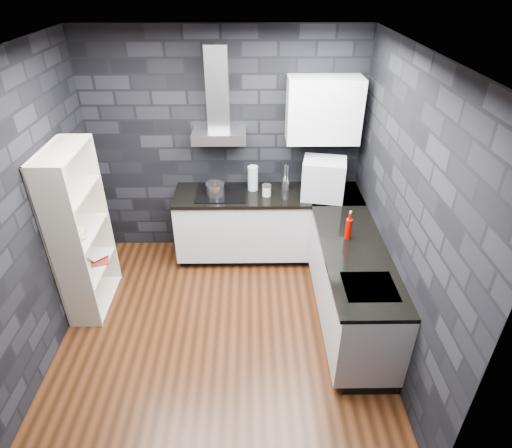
{
  "coord_description": "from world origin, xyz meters",
  "views": [
    {
      "loc": [
        0.3,
        -3.17,
        3.25
      ],
      "look_at": [
        0.35,
        0.45,
        1.0
      ],
      "focal_mm": 30.0,
      "sensor_mm": 36.0,
      "label": 1
    }
  ],
  "objects_px": {
    "appliance_garage": "(323,179)",
    "red_bottle": "(348,229)",
    "storage_jar": "(267,191)",
    "glass_vase": "(253,178)",
    "pot": "(215,189)",
    "fruit_bowl": "(76,235)",
    "utensil_crock": "(285,185)",
    "bookshelf": "(81,233)"
  },
  "relations": [
    {
      "from": "glass_vase",
      "to": "utensil_crock",
      "type": "bearing_deg",
      "value": -0.95
    },
    {
      "from": "pot",
      "to": "fruit_bowl",
      "type": "xyz_separation_m",
      "value": [
        -1.31,
        -0.9,
        -0.04
      ]
    },
    {
      "from": "utensil_crock",
      "to": "red_bottle",
      "type": "height_order",
      "value": "red_bottle"
    },
    {
      "from": "bookshelf",
      "to": "red_bottle",
      "type": "bearing_deg",
      "value": -15.11
    },
    {
      "from": "pot",
      "to": "bookshelf",
      "type": "xyz_separation_m",
      "value": [
        -1.31,
        -0.8,
        -0.07
      ]
    },
    {
      "from": "utensil_crock",
      "to": "appliance_garage",
      "type": "bearing_deg",
      "value": -25.09
    },
    {
      "from": "utensil_crock",
      "to": "appliance_garage",
      "type": "xyz_separation_m",
      "value": [
        0.41,
        -0.19,
        0.16
      ]
    },
    {
      "from": "glass_vase",
      "to": "red_bottle",
      "type": "xyz_separation_m",
      "value": [
        0.93,
        -1.06,
        -0.04
      ]
    },
    {
      "from": "appliance_garage",
      "to": "bookshelf",
      "type": "relative_size",
      "value": 0.26
    },
    {
      "from": "glass_vase",
      "to": "appliance_garage",
      "type": "xyz_separation_m",
      "value": [
        0.8,
        -0.2,
        0.08
      ]
    },
    {
      "from": "storage_jar",
      "to": "utensil_crock",
      "type": "distance_m",
      "value": 0.28
    },
    {
      "from": "red_bottle",
      "to": "bookshelf",
      "type": "xyz_separation_m",
      "value": [
        -2.67,
        0.12,
        -0.11
      ]
    },
    {
      "from": "pot",
      "to": "appliance_garage",
      "type": "distance_m",
      "value": 1.25
    },
    {
      "from": "utensil_crock",
      "to": "fruit_bowl",
      "type": "bearing_deg",
      "value": -154.16
    },
    {
      "from": "red_bottle",
      "to": "bookshelf",
      "type": "bearing_deg",
      "value": 177.41
    },
    {
      "from": "glass_vase",
      "to": "storage_jar",
      "type": "xyz_separation_m",
      "value": [
        0.16,
        -0.16,
        -0.09
      ]
    },
    {
      "from": "red_bottle",
      "to": "storage_jar",
      "type": "bearing_deg",
      "value": 130.39
    },
    {
      "from": "pot",
      "to": "red_bottle",
      "type": "xyz_separation_m",
      "value": [
        1.37,
        -0.92,
        0.03
      ]
    },
    {
      "from": "red_bottle",
      "to": "fruit_bowl",
      "type": "xyz_separation_m",
      "value": [
        -2.67,
        0.02,
        -0.07
      ]
    },
    {
      "from": "storage_jar",
      "to": "fruit_bowl",
      "type": "xyz_separation_m",
      "value": [
        -1.9,
        -0.88,
        -0.02
      ]
    },
    {
      "from": "appliance_garage",
      "to": "fruit_bowl",
      "type": "distance_m",
      "value": 2.69
    },
    {
      "from": "storage_jar",
      "to": "red_bottle",
      "type": "bearing_deg",
      "value": -49.61
    },
    {
      "from": "utensil_crock",
      "to": "bookshelf",
      "type": "distance_m",
      "value": 2.33
    },
    {
      "from": "utensil_crock",
      "to": "bookshelf",
      "type": "relative_size",
      "value": 0.07
    },
    {
      "from": "utensil_crock",
      "to": "fruit_bowl",
      "type": "relative_size",
      "value": 0.53
    },
    {
      "from": "pot",
      "to": "storage_jar",
      "type": "relative_size",
      "value": 1.73
    },
    {
      "from": "fruit_bowl",
      "to": "storage_jar",
      "type": "bearing_deg",
      "value": 24.85
    },
    {
      "from": "pot",
      "to": "glass_vase",
      "type": "height_order",
      "value": "glass_vase"
    },
    {
      "from": "bookshelf",
      "to": "fruit_bowl",
      "type": "xyz_separation_m",
      "value": [
        0.0,
        -0.1,
        0.04
      ]
    },
    {
      "from": "appliance_garage",
      "to": "red_bottle",
      "type": "bearing_deg",
      "value": -70.47
    },
    {
      "from": "storage_jar",
      "to": "appliance_garage",
      "type": "height_order",
      "value": "appliance_garage"
    },
    {
      "from": "appliance_garage",
      "to": "red_bottle",
      "type": "height_order",
      "value": "appliance_garage"
    },
    {
      "from": "utensil_crock",
      "to": "red_bottle",
      "type": "distance_m",
      "value": 1.19
    },
    {
      "from": "red_bottle",
      "to": "fruit_bowl",
      "type": "distance_m",
      "value": 2.67
    },
    {
      "from": "utensil_crock",
      "to": "appliance_garage",
      "type": "height_order",
      "value": "appliance_garage"
    },
    {
      "from": "utensil_crock",
      "to": "bookshelf",
      "type": "height_order",
      "value": "bookshelf"
    },
    {
      "from": "storage_jar",
      "to": "fruit_bowl",
      "type": "relative_size",
      "value": 0.52
    },
    {
      "from": "appliance_garage",
      "to": "bookshelf",
      "type": "xyz_separation_m",
      "value": [
        -2.55,
        -0.74,
        -0.22
      ]
    },
    {
      "from": "glass_vase",
      "to": "appliance_garage",
      "type": "height_order",
      "value": "appliance_garage"
    },
    {
      "from": "glass_vase",
      "to": "storage_jar",
      "type": "height_order",
      "value": "glass_vase"
    },
    {
      "from": "pot",
      "to": "storage_jar",
      "type": "xyz_separation_m",
      "value": [
        0.6,
        -0.02,
        -0.01
      ]
    },
    {
      "from": "storage_jar",
      "to": "bookshelf",
      "type": "height_order",
      "value": "bookshelf"
    }
  ]
}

